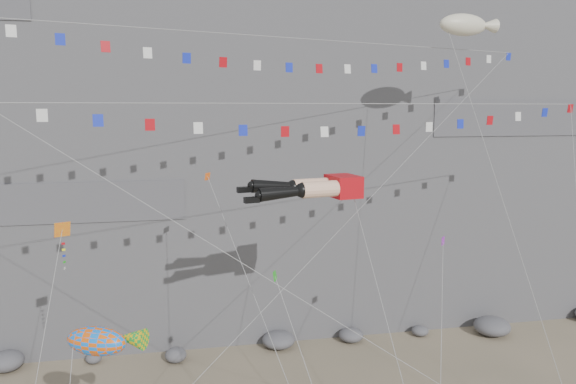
% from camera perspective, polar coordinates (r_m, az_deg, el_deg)
% --- Properties ---
extents(cliff, '(80.00, 28.00, 50.00)m').
position_cam_1_polar(cliff, '(57.29, -3.81, 14.74)').
color(cliff, slate).
rests_on(cliff, ground).
extents(talus_boulders, '(60.00, 3.00, 1.20)m').
position_cam_1_polar(talus_boulders, '(45.95, -0.97, -14.83)').
color(talus_boulders, '#58585C').
rests_on(talus_boulders, ground).
extents(legs_kite, '(6.96, 15.76, 20.52)m').
position_cam_1_polar(legs_kite, '(30.71, 2.56, 0.40)').
color(legs_kite, '#B70B13').
rests_on(legs_kite, ground).
extents(flag_banner_upper, '(33.31, 16.90, 29.53)m').
position_cam_1_polar(flag_banner_upper, '(33.87, 1.66, 15.25)').
color(flag_banner_upper, '#B70B13').
rests_on(flag_banner_upper, ground).
extents(flag_banner_lower, '(33.20, 10.36, 23.27)m').
position_cam_1_polar(flag_banner_lower, '(30.29, 5.70, 8.89)').
color(flag_banner_lower, '#B70B13').
rests_on(flag_banner_lower, ground).
extents(harlequin_kite, '(2.51, 8.69, 15.21)m').
position_cam_1_polar(harlequin_kite, '(29.56, -21.98, -3.72)').
color(harlequin_kite, red).
rests_on(harlequin_kite, ground).
extents(fish_windsock, '(4.03, 6.30, 10.06)m').
position_cam_1_polar(fish_windsock, '(26.87, -18.87, -14.17)').
color(fish_windsock, '#F5590C').
rests_on(fish_windsock, ground).
extents(blimp_windsock, '(4.52, 14.31, 27.54)m').
position_cam_1_polar(blimp_windsock, '(39.74, 17.39, 15.83)').
color(blimp_windsock, beige).
rests_on(blimp_windsock, ground).
extents(small_kite_a, '(5.72, 16.91, 22.55)m').
position_cam_1_polar(small_kite_a, '(33.83, -7.85, 0.71)').
color(small_kite_a, '#FF5E15').
rests_on(small_kite_a, ground).
extents(small_kite_b, '(5.54, 10.97, 16.03)m').
position_cam_1_polar(small_kite_b, '(33.48, 15.47, -5.31)').
color(small_kite_b, purple).
rests_on(small_kite_b, ground).
extents(small_kite_c, '(3.50, 8.43, 13.68)m').
position_cam_1_polar(small_kite_c, '(27.24, -1.15, -9.07)').
color(small_kite_c, green).
rests_on(small_kite_c, ground).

